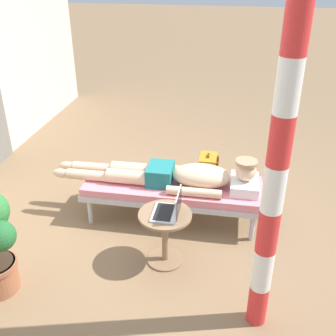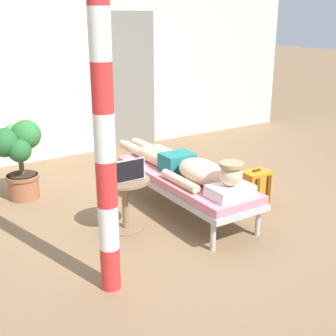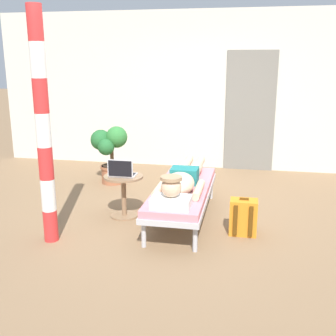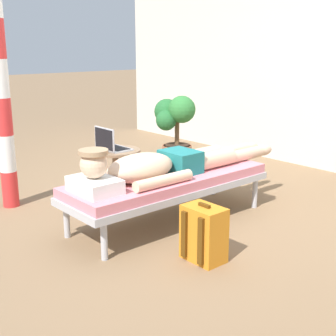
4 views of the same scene
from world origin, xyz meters
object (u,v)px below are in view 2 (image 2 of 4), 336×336
(backpack, at_px, (255,189))
(potted_plant, at_px, (18,154))
(side_table, at_px, (125,195))
(laptop, at_px, (127,175))
(porch_post, at_px, (104,137))
(lounge_chair, at_px, (184,181))
(person_reclining, at_px, (188,167))

(backpack, height_order, potted_plant, potted_plant)
(side_table, xyz_separation_m, laptop, (0.00, -0.05, 0.23))
(side_table, bearing_deg, backpack, -10.02)
(laptop, height_order, porch_post, porch_post)
(lounge_chair, xyz_separation_m, person_reclining, (0.00, -0.06, 0.17))
(lounge_chair, bearing_deg, porch_post, -145.83)
(person_reclining, bearing_deg, porch_post, -147.85)
(laptop, bearing_deg, lounge_chair, 7.71)
(backpack, bearing_deg, potted_plant, 142.70)
(side_table, xyz_separation_m, potted_plant, (-0.62, 1.33, 0.18))
(side_table, relative_size, porch_post, 0.22)
(person_reclining, relative_size, laptop, 7.00)
(laptop, bearing_deg, person_reclining, 2.63)
(side_table, distance_m, potted_plant, 1.48)
(potted_plant, bearing_deg, porch_post, -88.43)
(lounge_chair, bearing_deg, potted_plant, 136.45)
(side_table, bearing_deg, porch_post, -124.29)
(lounge_chair, distance_m, laptop, 0.77)
(lounge_chair, bearing_deg, backpack, -22.52)
(person_reclining, xyz_separation_m, potted_plant, (-1.35, 1.34, 0.02))
(backpack, distance_m, potted_plant, 2.63)
(laptop, bearing_deg, backpack, -8.05)
(lounge_chair, xyz_separation_m, laptop, (-0.72, -0.10, 0.24))
(side_table, height_order, laptop, laptop)
(lounge_chair, bearing_deg, person_reclining, -90.00)
(lounge_chair, height_order, backpack, backpack)
(person_reclining, height_order, backpack, person_reclining)
(backpack, bearing_deg, side_table, 169.98)
(lounge_chair, relative_size, side_table, 3.60)
(laptop, height_order, potted_plant, potted_plant)
(lounge_chair, relative_size, potted_plant, 2.09)
(side_table, distance_m, laptop, 0.23)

